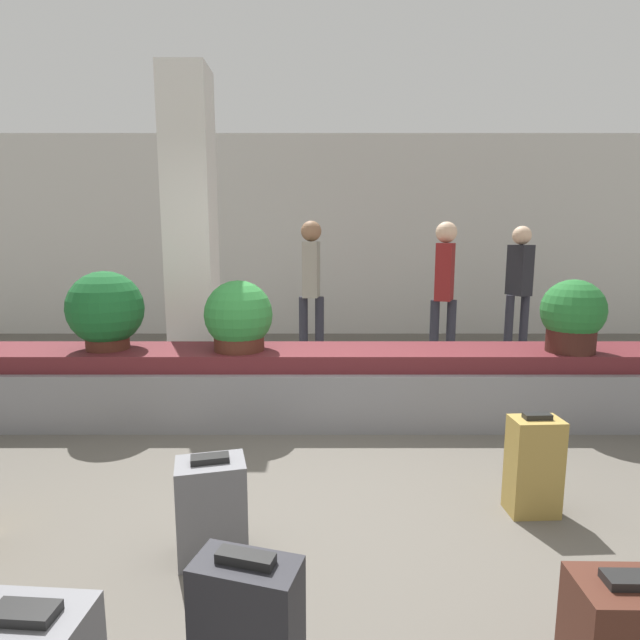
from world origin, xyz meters
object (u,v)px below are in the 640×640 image
at_px(potted_plant_2, 104,311).
at_px(traveler_2, 310,279).
at_px(pillar, 190,235).
at_px(traveler_1, 443,282).
at_px(suitcase_2, 210,509).
at_px(potted_plant_0, 237,318).
at_px(suitcase_0, 532,465).
at_px(potted_plant_1, 570,316).
at_px(traveler_0, 517,279).

relative_size(potted_plant_2, traveler_2, 0.38).
bearing_deg(pillar, potted_plant_2, -118.92).
distance_m(traveler_1, traveler_2, 1.59).
distance_m(suitcase_2, potted_plant_0, 2.00).
xyz_separation_m(suitcase_0, potted_plant_0, (-1.89, 1.49, 0.62)).
xyz_separation_m(suitcase_0, potted_plant_2, (-3.03, 1.53, 0.67)).
height_order(traveler_1, traveler_2, traveler_2).
bearing_deg(suitcase_2, traveler_1, 47.29).
bearing_deg(potted_plant_0, suitcase_0, -38.13).
bearing_deg(pillar, traveler_1, 15.01).
relative_size(suitcase_2, potted_plant_1, 0.86).
relative_size(pillar, traveler_0, 1.86).
relative_size(potted_plant_2, traveler_1, 0.38).
bearing_deg(potted_plant_2, potted_plant_0, -2.26).
xyz_separation_m(suitcase_0, traveler_1, (0.26, 3.21, 0.78)).
relative_size(potted_plant_1, potted_plant_2, 0.91).
height_order(potted_plant_1, traveler_1, traveler_1).
height_order(pillar, traveler_2, pillar).
height_order(suitcase_0, potted_plant_0, potted_plant_0).
distance_m(potted_plant_0, traveler_2, 2.07).
xyz_separation_m(potted_plant_1, traveler_0, (0.52, 2.45, 0.11)).
bearing_deg(suitcase_2, pillar, 91.41).
xyz_separation_m(pillar, potted_plant_0, (0.62, -0.98, -0.70)).
bearing_deg(suitcase_2, traveler_0, 39.94).
bearing_deg(pillar, traveler_0, 19.81).
relative_size(potted_plant_0, traveler_0, 0.34).
bearing_deg(potted_plant_1, potted_plant_2, 178.40).
height_order(potted_plant_2, traveler_1, traveler_1).
distance_m(traveler_0, traveler_2, 2.75).
bearing_deg(suitcase_0, potted_plant_2, 150.42).
bearing_deg(traveler_0, potted_plant_0, 108.24).
distance_m(potted_plant_1, traveler_2, 3.00).
bearing_deg(suitcase_0, pillar, 132.80).
xyz_separation_m(potted_plant_2, traveler_2, (1.71, 1.93, 0.12)).
bearing_deg(potted_plant_2, potted_plant_1, -1.60).
bearing_deg(potted_plant_2, pillar, 61.08).
height_order(pillar, potted_plant_0, pillar).
xyz_separation_m(potted_plant_2, traveler_0, (4.43, 2.34, 0.08)).
bearing_deg(traveler_1, potted_plant_2, -40.42).
bearing_deg(potted_plant_1, traveler_0, 78.04).
bearing_deg(traveler_1, potted_plant_0, -28.79).
distance_m(pillar, potted_plant_1, 3.61).
xyz_separation_m(pillar, traveler_0, (3.91, 1.41, -0.56)).
relative_size(potted_plant_2, traveler_0, 0.39).
height_order(potted_plant_2, traveler_2, traveler_2).
distance_m(pillar, potted_plant_2, 1.25).
bearing_deg(suitcase_0, traveler_2, 108.07).
height_order(suitcase_0, traveler_2, traveler_2).
relative_size(pillar, potted_plant_0, 5.39).
height_order(potted_plant_2, traveler_0, traveler_0).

